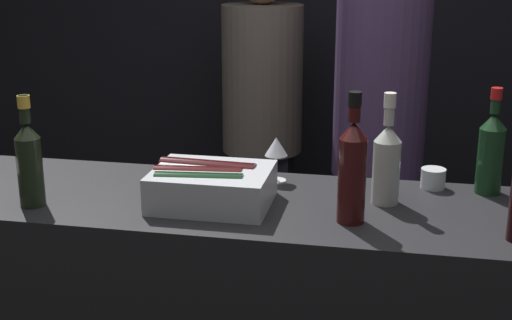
{
  "coord_description": "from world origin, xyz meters",
  "views": [
    {
      "loc": [
        0.4,
        -1.67,
        1.78
      ],
      "look_at": [
        0.0,
        0.32,
        1.16
      ],
      "focal_mm": 50.0,
      "sensor_mm": 36.0,
      "label": 1
    }
  ],
  "objects_px": {
    "champagne_bottle": "(29,160)",
    "red_wine_bottle_black_foil": "(352,168)",
    "ice_bin_with_bottles": "(209,184)",
    "white_wine_bottle": "(387,160)",
    "candle_votive": "(433,178)",
    "person_blond_tee": "(262,118)",
    "red_wine_bottle_burgundy": "(491,150)",
    "person_in_hoodie": "(378,132)",
    "wine_glass": "(276,148)"
  },
  "relations": [
    {
      "from": "white_wine_bottle",
      "to": "red_wine_bottle_black_foil",
      "type": "relative_size",
      "value": 0.91
    },
    {
      "from": "ice_bin_with_bottles",
      "to": "person_in_hoodie",
      "type": "xyz_separation_m",
      "value": [
        0.46,
        0.97,
        -0.06
      ]
    },
    {
      "from": "white_wine_bottle",
      "to": "person_in_hoodie",
      "type": "height_order",
      "value": "person_in_hoodie"
    },
    {
      "from": "candle_votive",
      "to": "wine_glass",
      "type": "bearing_deg",
      "value": -176.3
    },
    {
      "from": "ice_bin_with_bottles",
      "to": "white_wine_bottle",
      "type": "xyz_separation_m",
      "value": [
        0.51,
        0.11,
        0.07
      ]
    },
    {
      "from": "wine_glass",
      "to": "person_blond_tee",
      "type": "distance_m",
      "value": 1.28
    },
    {
      "from": "person_in_hoodie",
      "to": "person_blond_tee",
      "type": "bearing_deg",
      "value": -95.67
    },
    {
      "from": "wine_glass",
      "to": "red_wine_bottle_burgundy",
      "type": "bearing_deg",
      "value": 1.64
    },
    {
      "from": "wine_glass",
      "to": "champagne_bottle",
      "type": "xyz_separation_m",
      "value": [
        -0.66,
        -0.36,
        0.03
      ]
    },
    {
      "from": "white_wine_bottle",
      "to": "person_blond_tee",
      "type": "height_order",
      "value": "person_blond_tee"
    },
    {
      "from": "red_wine_bottle_burgundy",
      "to": "red_wine_bottle_black_foil",
      "type": "bearing_deg",
      "value": -140.71
    },
    {
      "from": "champagne_bottle",
      "to": "red_wine_bottle_black_foil",
      "type": "relative_size",
      "value": 0.9
    },
    {
      "from": "candle_votive",
      "to": "red_wine_bottle_burgundy",
      "type": "relative_size",
      "value": 0.24
    },
    {
      "from": "ice_bin_with_bottles",
      "to": "wine_glass",
      "type": "bearing_deg",
      "value": 57.65
    },
    {
      "from": "person_in_hoodie",
      "to": "candle_votive",
      "type": "bearing_deg",
      "value": 51.27
    },
    {
      "from": "red_wine_bottle_burgundy",
      "to": "ice_bin_with_bottles",
      "type": "bearing_deg",
      "value": -161.96
    },
    {
      "from": "red_wine_bottle_black_foil",
      "to": "ice_bin_with_bottles",
      "type": "bearing_deg",
      "value": 171.86
    },
    {
      "from": "red_wine_bottle_burgundy",
      "to": "person_in_hoodie",
      "type": "distance_m",
      "value": 0.8
    },
    {
      "from": "red_wine_bottle_burgundy",
      "to": "champagne_bottle",
      "type": "bearing_deg",
      "value": -164.0
    },
    {
      "from": "ice_bin_with_bottles",
      "to": "person_in_hoodie",
      "type": "distance_m",
      "value": 1.07
    },
    {
      "from": "ice_bin_with_bottles",
      "to": "champagne_bottle",
      "type": "xyz_separation_m",
      "value": [
        -0.51,
        -0.11,
        0.08
      ]
    },
    {
      "from": "ice_bin_with_bottles",
      "to": "champagne_bottle",
      "type": "bearing_deg",
      "value": -167.37
    },
    {
      "from": "champagne_bottle",
      "to": "red_wine_bottle_black_foil",
      "type": "distance_m",
      "value": 0.93
    },
    {
      "from": "candle_votive",
      "to": "white_wine_bottle",
      "type": "distance_m",
      "value": 0.24
    },
    {
      "from": "champagne_bottle",
      "to": "white_wine_bottle",
      "type": "relative_size",
      "value": 0.99
    },
    {
      "from": "red_wine_bottle_burgundy",
      "to": "person_blond_tee",
      "type": "xyz_separation_m",
      "value": [
        -0.94,
        1.21,
        -0.23
      ]
    },
    {
      "from": "candle_votive",
      "to": "ice_bin_with_bottles",
      "type": "bearing_deg",
      "value": -156.84
    },
    {
      "from": "champagne_bottle",
      "to": "red_wine_bottle_black_foil",
      "type": "height_order",
      "value": "red_wine_bottle_black_foil"
    },
    {
      "from": "white_wine_bottle",
      "to": "person_blond_tee",
      "type": "xyz_separation_m",
      "value": [
        -0.63,
        1.37,
        -0.23
      ]
    },
    {
      "from": "red_wine_bottle_burgundy",
      "to": "candle_votive",
      "type": "bearing_deg",
      "value": 175.4
    },
    {
      "from": "candle_votive",
      "to": "person_blond_tee",
      "type": "bearing_deg",
      "value": 122.93
    },
    {
      "from": "champagne_bottle",
      "to": "red_wine_bottle_burgundy",
      "type": "distance_m",
      "value": 1.38
    },
    {
      "from": "white_wine_bottle",
      "to": "red_wine_bottle_black_foil",
      "type": "xyz_separation_m",
      "value": [
        -0.09,
        -0.17,
        0.02
      ]
    },
    {
      "from": "wine_glass",
      "to": "white_wine_bottle",
      "type": "height_order",
      "value": "white_wine_bottle"
    },
    {
      "from": "candle_votive",
      "to": "person_blond_tee",
      "type": "distance_m",
      "value": 1.44
    },
    {
      "from": "red_wine_bottle_burgundy",
      "to": "person_in_hoodie",
      "type": "relative_size",
      "value": 0.18
    },
    {
      "from": "ice_bin_with_bottles",
      "to": "candle_votive",
      "type": "bearing_deg",
      "value": 23.16
    },
    {
      "from": "wine_glass",
      "to": "candle_votive",
      "type": "relative_size",
      "value": 1.9
    },
    {
      "from": "wine_glass",
      "to": "red_wine_bottle_black_foil",
      "type": "xyz_separation_m",
      "value": [
        0.26,
        -0.31,
        0.05
      ]
    },
    {
      "from": "person_in_hoodie",
      "to": "red_wine_bottle_black_foil",
      "type": "bearing_deg",
      "value": 33.27
    },
    {
      "from": "person_blond_tee",
      "to": "champagne_bottle",
      "type": "bearing_deg",
      "value": 3.83
    },
    {
      "from": "white_wine_bottle",
      "to": "red_wine_bottle_black_foil",
      "type": "height_order",
      "value": "red_wine_bottle_black_foil"
    },
    {
      "from": "white_wine_bottle",
      "to": "red_wine_bottle_burgundy",
      "type": "xyz_separation_m",
      "value": [
        0.31,
        0.15,
        0.0
      ]
    },
    {
      "from": "candle_votive",
      "to": "red_wine_bottle_black_foil",
      "type": "distance_m",
      "value": 0.43
    },
    {
      "from": "wine_glass",
      "to": "champagne_bottle",
      "type": "bearing_deg",
      "value": -151.45
    },
    {
      "from": "ice_bin_with_bottles",
      "to": "person_in_hoodie",
      "type": "relative_size",
      "value": 0.19
    },
    {
      "from": "red_wine_bottle_burgundy",
      "to": "person_in_hoodie",
      "type": "xyz_separation_m",
      "value": [
        -0.36,
        0.7,
        -0.14
      ]
    },
    {
      "from": "champagne_bottle",
      "to": "red_wine_bottle_black_foil",
      "type": "xyz_separation_m",
      "value": [
        0.93,
        0.05,
        0.02
      ]
    },
    {
      "from": "wine_glass",
      "to": "red_wine_bottle_burgundy",
      "type": "relative_size",
      "value": 0.45
    },
    {
      "from": "red_wine_bottle_burgundy",
      "to": "person_blond_tee",
      "type": "distance_m",
      "value": 1.55
    }
  ]
}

